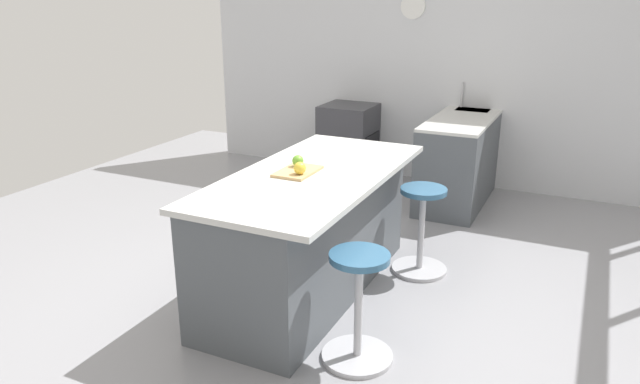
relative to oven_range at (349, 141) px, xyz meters
The scene contains 10 objects.
ground_plane 3.00m from the oven_range, 19.06° to the left, with size 8.19×8.19×0.00m, color gray.
interior_partition_left 1.35m from the oven_range, 109.88° to the left, with size 0.15×5.85×2.62m.
sink_cabinet 1.41m from the oven_range, 90.18° to the left, with size 2.12×0.60×1.19m.
oven_range is the anchor object (origin of this frame).
kitchen_island 2.95m from the oven_range, 17.02° to the left, with size 2.11×0.98×0.93m.
stool_by_window 2.64m from the oven_range, 35.45° to the left, with size 0.44×0.44×0.70m.
stool_middle 3.81m from the oven_range, 23.72° to the left, with size 0.44×0.44×0.70m.
cutting_board 3.03m from the oven_range, 15.79° to the left, with size 0.36×0.24×0.02m, color tan.
apple_green 2.95m from the oven_range, 15.47° to the left, with size 0.08×0.08×0.08m, color #609E2D.
apple_yellow 3.13m from the oven_range, 16.44° to the left, with size 0.09×0.09×0.09m, color gold.
Camera 1 is at (3.57, 1.68, 2.13)m, focal length 32.95 mm.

